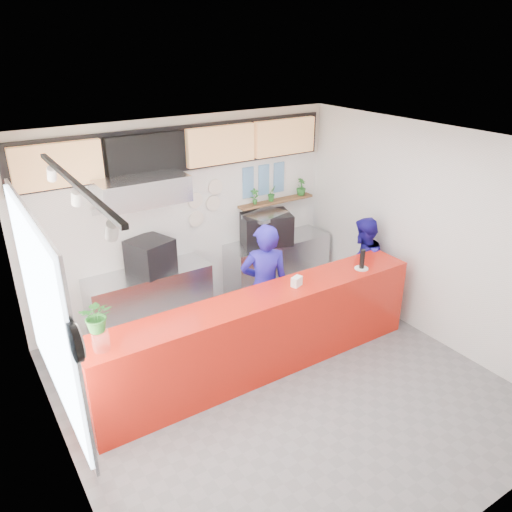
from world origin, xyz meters
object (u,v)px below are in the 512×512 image
service_counter (262,334)px  pepper_mill (362,259)px  staff_center (265,286)px  staff_right (362,266)px  espresso_machine (266,228)px  panini_oven (150,256)px

service_counter → pepper_mill: 1.72m
staff_center → staff_right: bearing=-156.4°
staff_center → pepper_mill: bearing=178.0°
service_counter → staff_center: (0.37, 0.51, 0.35)m
espresso_machine → pepper_mill: espresso_machine is taller
service_counter → staff_right: 2.22m
staff_center → pepper_mill: size_ratio=6.65×
staff_right → pepper_mill: staff_right is taller
pepper_mill → panini_oven: bearing=140.5°
staff_center → service_counter: bearing=78.4°
staff_right → pepper_mill: 0.95m
service_counter → pepper_mill: bearing=-3.4°
panini_oven → staff_center: (1.11, -1.29, -0.24)m
espresso_machine → staff_center: size_ratio=0.44×
espresso_machine → staff_center: (-0.88, -1.29, -0.25)m
espresso_machine → staff_center: bearing=-107.2°
service_counter → staff_right: (2.16, 0.47, 0.22)m
panini_oven → pepper_mill: same height
staff_right → pepper_mill: bearing=9.9°
service_counter → espresso_machine: espresso_machine is taller
espresso_machine → service_counter: bearing=-107.8°
service_counter → espresso_machine: (1.26, 1.80, 0.60)m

